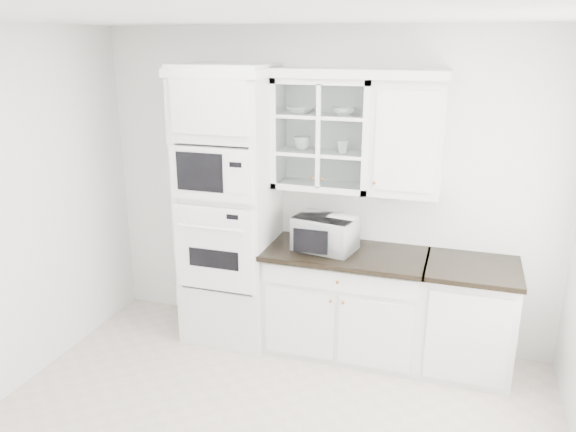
% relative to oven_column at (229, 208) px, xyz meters
% --- Properties ---
extents(room_shell, '(4.00, 3.50, 2.70)m').
position_rel_oven_column_xyz_m(room_shell, '(0.75, -0.99, 0.58)').
color(room_shell, white).
rests_on(room_shell, ground).
extents(oven_column, '(0.76, 0.68, 2.40)m').
position_rel_oven_column_xyz_m(oven_column, '(0.00, 0.00, 0.00)').
color(oven_column, silver).
rests_on(oven_column, ground).
extents(base_cabinet_run, '(1.32, 0.67, 0.92)m').
position_rel_oven_column_xyz_m(base_cabinet_run, '(1.03, 0.03, -0.74)').
color(base_cabinet_run, silver).
rests_on(base_cabinet_run, ground).
extents(extra_base_cabinet, '(0.72, 0.67, 0.92)m').
position_rel_oven_column_xyz_m(extra_base_cabinet, '(2.03, 0.03, -0.74)').
color(extra_base_cabinet, silver).
rests_on(extra_base_cabinet, ground).
extents(upper_cabinet_glass, '(0.80, 0.33, 0.90)m').
position_rel_oven_column_xyz_m(upper_cabinet_glass, '(0.78, 0.17, 0.65)').
color(upper_cabinet_glass, silver).
rests_on(upper_cabinet_glass, room_shell).
extents(upper_cabinet_solid, '(0.55, 0.33, 0.90)m').
position_rel_oven_column_xyz_m(upper_cabinet_solid, '(1.46, 0.17, 0.65)').
color(upper_cabinet_solid, silver).
rests_on(upper_cabinet_solid, room_shell).
extents(crown_molding, '(2.14, 0.38, 0.07)m').
position_rel_oven_column_xyz_m(crown_molding, '(0.68, 0.14, 1.14)').
color(crown_molding, white).
rests_on(crown_molding, room_shell).
extents(countertop_microwave, '(0.55, 0.49, 0.28)m').
position_rel_oven_column_xyz_m(countertop_microwave, '(0.86, 0.02, -0.14)').
color(countertop_microwave, white).
rests_on(countertop_microwave, base_cabinet_run).
extents(bowl_a, '(0.26, 0.26, 0.05)m').
position_rel_oven_column_xyz_m(bowl_a, '(0.59, 0.18, 0.84)').
color(bowl_a, white).
rests_on(bowl_a, upper_cabinet_glass).
extents(bowl_b, '(0.22, 0.22, 0.06)m').
position_rel_oven_column_xyz_m(bowl_b, '(0.94, 0.18, 0.84)').
color(bowl_b, white).
rests_on(bowl_b, upper_cabinet_glass).
extents(cup_a, '(0.14, 0.14, 0.11)m').
position_rel_oven_column_xyz_m(cup_a, '(0.60, 0.18, 0.56)').
color(cup_a, white).
rests_on(cup_a, upper_cabinet_glass).
extents(cup_b, '(0.12, 0.12, 0.10)m').
position_rel_oven_column_xyz_m(cup_b, '(0.95, 0.15, 0.56)').
color(cup_b, white).
rests_on(cup_b, upper_cabinet_glass).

